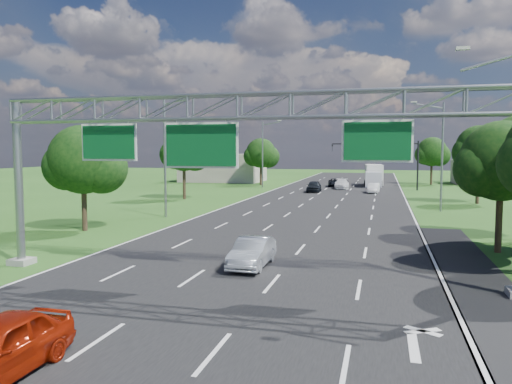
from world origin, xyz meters
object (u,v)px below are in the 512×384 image
(sign_gantry, at_px, (241,121))
(box_truck, at_px, (374,176))
(traffic_signal, at_px, (392,154))
(silver_sedan, at_px, (252,252))

(sign_gantry, xyz_separation_m, box_truck, (4.53, 61.19, -5.28))
(traffic_signal, bearing_deg, sign_gantry, -97.68)
(traffic_signal, bearing_deg, silver_sedan, -98.19)
(silver_sedan, xyz_separation_m, box_truck, (4.66, 58.83, 0.90))
(traffic_signal, xyz_separation_m, box_truck, (-2.62, 8.18, -3.56))
(traffic_signal, height_order, silver_sedan, traffic_signal)
(silver_sedan, distance_m, box_truck, 59.02)
(silver_sedan, relative_size, box_truck, 0.48)
(traffic_signal, relative_size, silver_sedan, 2.84)
(sign_gantry, bearing_deg, box_truck, 85.77)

